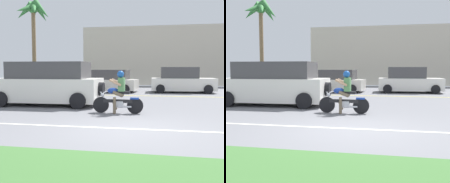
% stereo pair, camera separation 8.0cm
% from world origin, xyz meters
% --- Properties ---
extents(ground, '(56.00, 30.00, 0.04)m').
position_xyz_m(ground, '(0.00, 3.00, -0.02)').
color(ground, slate).
extents(lane_line_near, '(50.40, 0.12, 0.01)m').
position_xyz_m(lane_line_near, '(0.00, 0.10, 0.00)').
color(lane_line_near, silver).
rests_on(lane_line_near, ground).
extents(lane_line_far, '(50.40, 0.12, 0.01)m').
position_xyz_m(lane_line_far, '(0.00, 8.98, 0.00)').
color(lane_line_far, yellow).
rests_on(lane_line_far, ground).
extents(motorcyclist, '(1.80, 0.59, 1.50)m').
position_xyz_m(motorcyclist, '(-0.68, 2.56, 0.63)').
color(motorcyclist, black).
rests_on(motorcyclist, ground).
extents(suv_nearby, '(4.78, 2.32, 1.86)m').
position_xyz_m(suv_nearby, '(-4.03, 4.25, 0.91)').
color(suv_nearby, white).
rests_on(suv_nearby, ground).
extents(parked_car_0, '(4.27, 1.92, 1.44)m').
position_xyz_m(parked_car_0, '(-9.05, 12.25, 0.68)').
color(parked_car_0, '#2D663D').
rests_on(parked_car_0, ground).
extents(parked_car_1, '(4.08, 2.21, 1.48)m').
position_xyz_m(parked_car_1, '(-2.84, 11.30, 0.69)').
color(parked_car_1, beige).
rests_on(parked_car_1, ground).
extents(parked_car_2, '(4.14, 2.15, 1.66)m').
position_xyz_m(parked_car_2, '(1.96, 11.84, 0.77)').
color(parked_car_2, white).
rests_on(parked_car_2, ground).
extents(palm_tree_0, '(3.53, 3.53, 7.23)m').
position_xyz_m(palm_tree_0, '(-9.94, 14.87, 6.00)').
color(palm_tree_0, brown).
rests_on(palm_tree_0, ground).
extents(motorcyclist_distant, '(0.86, 1.45, 1.35)m').
position_xyz_m(motorcyclist_distant, '(-8.60, 9.34, 0.57)').
color(motorcyclist_distant, black).
rests_on(motorcyclist_distant, ground).
extents(building_far, '(20.62, 4.00, 5.46)m').
position_xyz_m(building_far, '(3.39, 21.00, 2.73)').
color(building_far, beige).
rests_on(building_far, ground).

